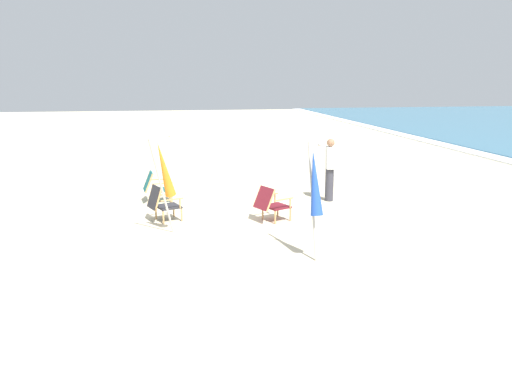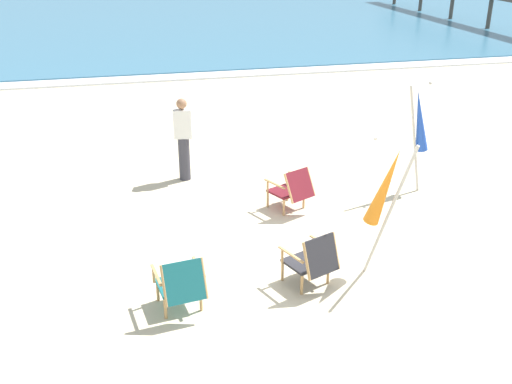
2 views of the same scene
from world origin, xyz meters
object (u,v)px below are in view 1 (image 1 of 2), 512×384
object	(u,v)px
beach_chair_front_left	(156,186)
umbrella_furled_blue	(315,183)
beach_chair_far_center	(271,203)
umbrella_furled_orange	(164,170)
beach_chair_back_left	(162,202)
person_near_chairs	(330,169)

from	to	relation	value
beach_chair_front_left	umbrella_furled_blue	distance (m)	5.56
beach_chair_far_center	umbrella_furled_orange	world-z (taller)	umbrella_furled_orange
beach_chair_front_left	umbrella_furled_blue	bearing A→B (deg)	31.54
umbrella_furled_orange	beach_chair_back_left	bearing A→B (deg)	-174.73
beach_chair_front_left	beach_chair_far_center	bearing A→B (deg)	49.23
beach_chair_back_left	umbrella_furled_blue	size ratio (longest dim) A/B	0.40
beach_chair_far_center	beach_chair_front_left	bearing A→B (deg)	-130.77
umbrella_furled_blue	beach_chair_far_center	bearing A→B (deg)	-173.45
beach_chair_back_left	beach_chair_front_left	xyz separation A→B (m)	(-1.81, -0.19, -0.00)
umbrella_furled_blue	umbrella_furled_orange	size ratio (longest dim) A/B	1.02
umbrella_furled_blue	person_near_chairs	size ratio (longest dim) A/B	1.28
beach_chair_far_center	person_near_chairs	bearing A→B (deg)	131.04
beach_chair_back_left	umbrella_furled_orange	world-z (taller)	umbrella_furled_orange
umbrella_furled_orange	person_near_chairs	bearing A→B (deg)	118.14
beach_chair_back_left	beach_chair_front_left	world-z (taller)	beach_chair_back_left
beach_chair_front_left	person_near_chairs	size ratio (longest dim) A/B	0.50
person_near_chairs	umbrella_furled_blue	bearing A→B (deg)	-21.44
umbrella_furled_orange	person_near_chairs	distance (m)	4.78
beach_chair_back_left	umbrella_furled_orange	distance (m)	1.37
beach_chair_back_left	person_near_chairs	size ratio (longest dim) A/B	0.51
beach_chair_back_left	umbrella_furled_blue	xyz separation A→B (m)	(2.86, 2.68, 0.94)
beach_chair_far_center	beach_chair_front_left	distance (m)	3.42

